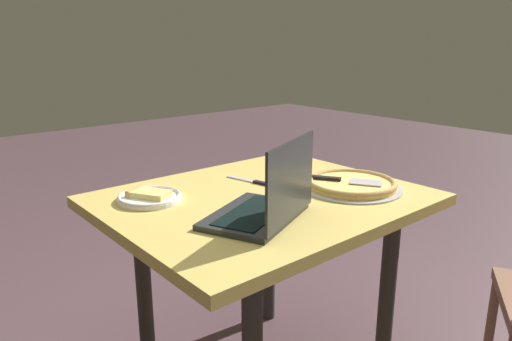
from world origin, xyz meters
The scene contains 5 objects.
dining_table centered at (0.00, 0.00, 0.67)m, with size 1.06×0.86×0.77m.
laptop centered at (-0.15, -0.19, 0.82)m, with size 0.40×0.35×0.25m.
pizza_plate centered at (-0.33, 0.21, 0.78)m, with size 0.22×0.22×0.04m.
pizza_tray centered at (0.30, -0.15, 0.79)m, with size 0.36×0.36×0.04m.
table_knife centered at (0.07, 0.13, 0.77)m, with size 0.07×0.22×0.01m.
Camera 1 is at (-1.03, -1.17, 1.29)m, focal length 32.97 mm.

